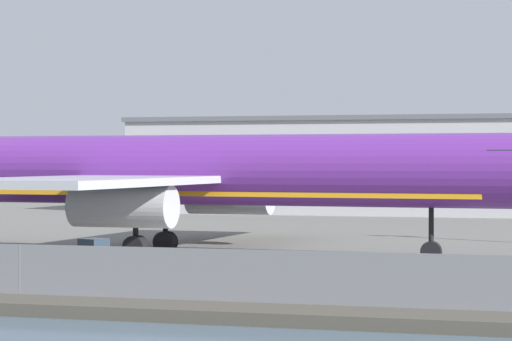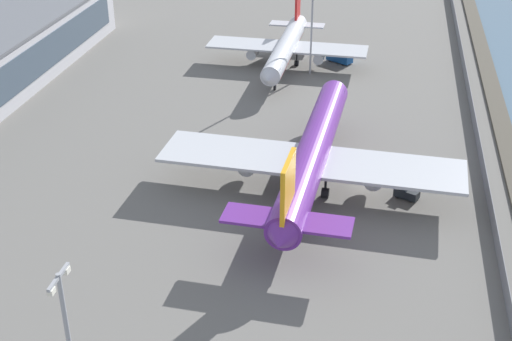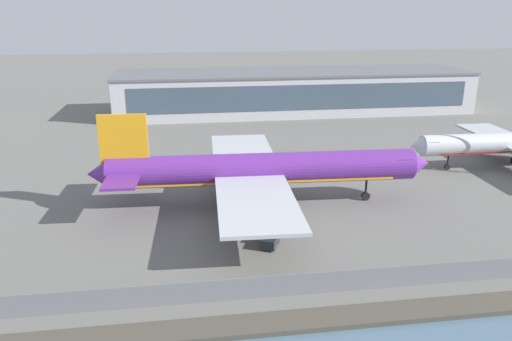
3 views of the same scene
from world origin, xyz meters
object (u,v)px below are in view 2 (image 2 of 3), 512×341
object	(u,v)px
ops_van	(339,56)
cargo_jet_purple	(312,154)
passenger_jet_silver	(286,47)
baggage_tug	(407,193)
apron_light_mast_apron_east	(312,7)

from	to	relation	value
ops_van	cargo_jet_purple	bearing A→B (deg)	-179.22
cargo_jet_purple	passenger_jet_silver	size ratio (longest dim) A/B	1.29
baggage_tug	ops_van	size ratio (longest dim) A/B	0.65
cargo_jet_purple	ops_van	world-z (taller)	cargo_jet_purple
passenger_jet_silver	baggage_tug	xyz separation A→B (m)	(-46.36, -23.41, -3.39)
baggage_tug	apron_light_mast_apron_east	bearing A→B (deg)	22.66
baggage_tug	ops_van	xyz separation A→B (m)	(51.58, 13.53, 0.47)
ops_van	apron_light_mast_apron_east	world-z (taller)	apron_light_mast_apron_east
baggage_tug	ops_van	bearing A→B (deg)	14.70
baggage_tug	apron_light_mast_apron_east	size ratio (longest dim) A/B	0.15
cargo_jet_purple	baggage_tug	xyz separation A→B (m)	(-0.51, -12.83, -4.28)
apron_light_mast_apron_east	passenger_jet_silver	bearing A→B (deg)	64.92
cargo_jet_purple	passenger_jet_silver	world-z (taller)	cargo_jet_purple
passenger_jet_silver	baggage_tug	distance (m)	52.05
cargo_jet_purple	baggage_tug	distance (m)	13.53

